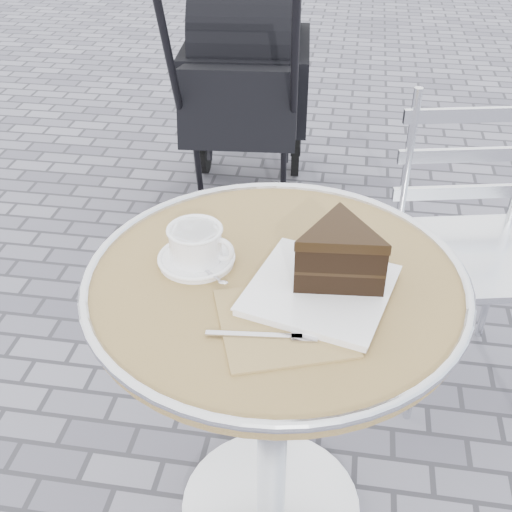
# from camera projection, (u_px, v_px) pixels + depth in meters

# --- Properties ---
(ground) EXTENTS (80.00, 80.00, 0.00)m
(ground) POSITION_uv_depth(u_px,v_px,m) (271.00, 510.00, 1.61)
(ground) COLOR slate
(ground) RESTS_ON ground
(cafe_table) EXTENTS (0.72, 0.72, 0.74)m
(cafe_table) POSITION_uv_depth(u_px,v_px,m) (274.00, 343.00, 1.28)
(cafe_table) COLOR silver
(cafe_table) RESTS_ON ground
(cappuccino_set) EXTENTS (0.15, 0.15, 0.07)m
(cappuccino_set) POSITION_uv_depth(u_px,v_px,m) (197.00, 247.00, 1.21)
(cappuccino_set) COLOR white
(cappuccino_set) RESTS_ON cafe_table
(cake_plate_set) EXTENTS (0.35, 0.37, 0.13)m
(cake_plate_set) POSITION_uv_depth(u_px,v_px,m) (334.00, 264.00, 1.12)
(cake_plate_set) COLOR #957751
(cake_plate_set) RESTS_ON cafe_table
(bistro_chair) EXTENTS (0.46, 0.46, 0.86)m
(bistro_chair) POSITION_uv_depth(u_px,v_px,m) (467.00, 211.00, 1.77)
(bistro_chair) COLOR silver
(bistro_chair) RESTS_ON ground
(baby_stroller) EXTENTS (0.55, 1.05, 1.06)m
(baby_stroller) POSITION_uv_depth(u_px,v_px,m) (245.00, 95.00, 2.63)
(baby_stroller) COLOR black
(baby_stroller) RESTS_ON ground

